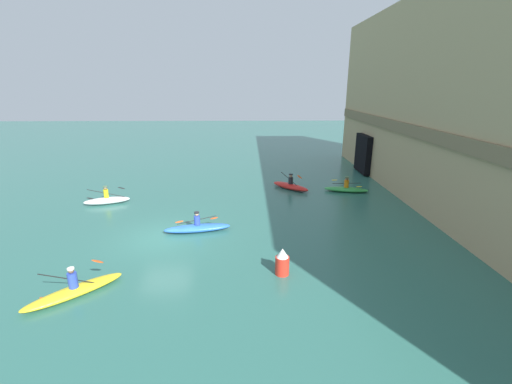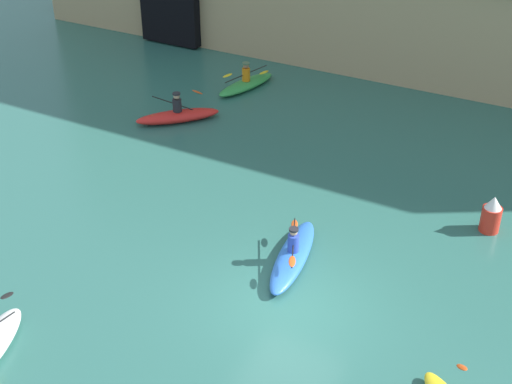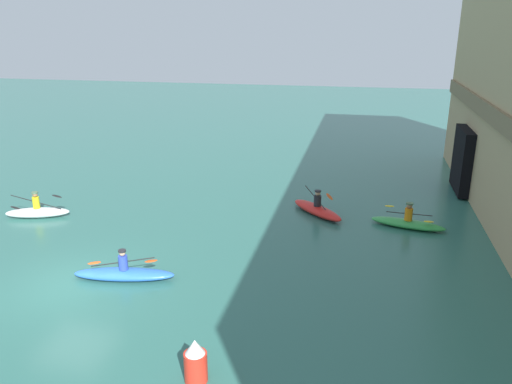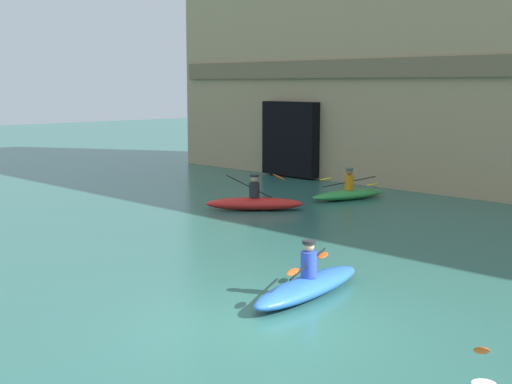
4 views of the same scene
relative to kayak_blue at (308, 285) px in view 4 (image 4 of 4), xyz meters
The scene contains 4 objects.
ground_plane 1.80m from the kayak_blue, 65.38° to the right, with size 120.00×120.00×0.00m, color #2D665B.
kayak_blue is the anchor object (origin of this frame).
kayak_green 11.92m from the kayak_blue, 125.06° to the left, with size 1.49×3.21×1.12m.
kayak_red 9.56m from the kayak_blue, 142.57° to the left, with size 2.78×2.81×1.21m.
Camera 4 is at (8.17, -8.35, 4.07)m, focal length 50.00 mm.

